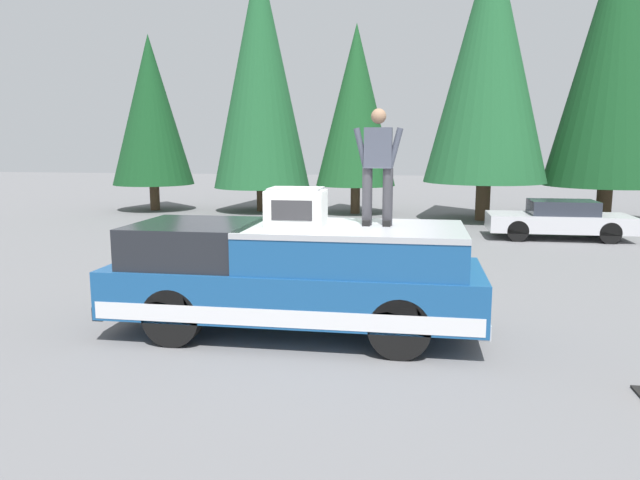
% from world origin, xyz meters
% --- Properties ---
extents(ground_plane, '(90.00, 90.00, 0.00)m').
position_xyz_m(ground_plane, '(0.00, 0.00, 0.00)').
color(ground_plane, slate).
extents(pickup_truck, '(2.01, 5.54, 1.65)m').
position_xyz_m(pickup_truck, '(-0.17, 0.20, 0.87)').
color(pickup_truck, navy).
rests_on(pickup_truck, ground).
extents(compressor_unit, '(0.65, 0.84, 0.56)m').
position_xyz_m(compressor_unit, '(-0.25, 0.17, 1.93)').
color(compressor_unit, silver).
rests_on(compressor_unit, pickup_truck).
extents(person_on_truck_bed, '(0.29, 0.72, 1.69)m').
position_xyz_m(person_on_truck_bed, '(-0.00, -1.00, 2.55)').
color(person_on_truck_bed, '#333338').
rests_on(person_on_truck_bed, pickup_truck).
extents(parked_car_silver, '(1.64, 4.10, 1.16)m').
position_xyz_m(parked_car_silver, '(9.89, -5.82, 0.58)').
color(parked_car_silver, silver).
rests_on(parked_car_silver, ground).
extents(conifer_far_left, '(4.50, 4.50, 10.76)m').
position_xyz_m(conifer_far_left, '(14.58, -8.44, 6.02)').
color(conifer_far_left, '#4C3826').
rests_on(conifer_far_left, ground).
extents(conifer_left, '(4.44, 4.44, 10.27)m').
position_xyz_m(conifer_left, '(14.03, -4.02, 5.84)').
color(conifer_left, '#4C3826').
rests_on(conifer_left, ground).
extents(conifer_center_left, '(3.21, 3.21, 7.50)m').
position_xyz_m(conifer_center_left, '(15.44, 0.90, 4.32)').
color(conifer_center_left, '#4C3826').
rests_on(conifer_center_left, ground).
extents(conifer_center_right, '(4.00, 4.00, 10.46)m').
position_xyz_m(conifer_center_right, '(15.67, 4.87, 5.73)').
color(conifer_center_right, '#4C3826').
rests_on(conifer_center_right, ground).
extents(conifer_right, '(3.38, 3.38, 7.30)m').
position_xyz_m(conifer_right, '(15.25, 9.52, 4.19)').
color(conifer_right, '#4C3826').
rests_on(conifer_right, ground).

